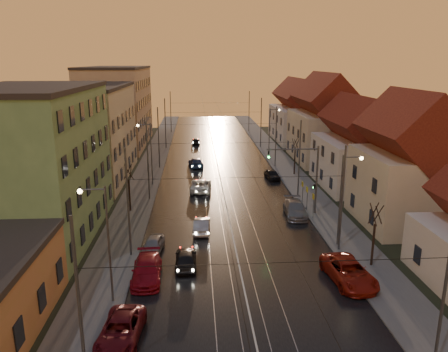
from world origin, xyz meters
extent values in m
plane|color=black|center=(0.00, 0.00, 0.00)|extent=(160.00, 160.00, 0.00)
cube|color=black|center=(0.00, 40.00, 0.02)|extent=(16.00, 120.00, 0.04)
cube|color=#4C4C4C|center=(-10.00, 40.00, 0.07)|extent=(4.00, 120.00, 0.15)
cube|color=#4C4C4C|center=(10.00, 40.00, 0.07)|extent=(4.00, 120.00, 0.15)
cube|color=gray|center=(-2.20, 40.00, 0.06)|extent=(0.06, 120.00, 0.03)
cube|color=gray|center=(-0.77, 40.00, 0.06)|extent=(0.06, 120.00, 0.03)
cube|color=gray|center=(0.77, 40.00, 0.06)|extent=(0.06, 120.00, 0.03)
cube|color=gray|center=(2.20, 40.00, 0.06)|extent=(0.06, 120.00, 0.03)
cube|color=#608D5A|center=(-17.50, 14.00, 6.50)|extent=(10.00, 18.00, 13.00)
cube|color=beige|center=(-17.50, 34.00, 6.00)|extent=(10.00, 20.00, 12.00)
cube|color=tan|center=(-17.50, 58.00, 7.00)|extent=(10.00, 24.00, 14.00)
cube|color=beige|center=(17.00, 15.00, 3.50)|extent=(8.50, 10.00, 7.00)
pyramid|color=#521812|center=(17.00, 15.00, 8.90)|extent=(8.67, 10.20, 3.80)
cube|color=silver|center=(17.00, 28.00, 3.00)|extent=(9.00, 12.00, 6.00)
pyramid|color=#521812|center=(17.00, 28.00, 7.60)|extent=(9.18, 12.24, 3.20)
cube|color=beige|center=(17.00, 43.00, 3.75)|extent=(9.00, 14.00, 7.50)
pyramid|color=#521812|center=(17.00, 43.00, 9.50)|extent=(9.18, 14.28, 4.00)
cube|color=silver|center=(17.00, 61.00, 3.25)|extent=(9.00, 16.00, 6.50)
pyramid|color=#521812|center=(17.00, 61.00, 8.25)|extent=(9.18, 16.32, 3.50)
cylinder|color=#595B60|center=(-8.60, -6.00, 4.50)|extent=(0.16, 0.16, 9.00)
cylinder|color=#595B60|center=(8.60, -6.00, 4.50)|extent=(0.16, 0.16, 9.00)
cylinder|color=#595B60|center=(-8.60, 9.00, 4.50)|extent=(0.16, 0.16, 9.00)
cylinder|color=#595B60|center=(8.60, 9.00, 4.50)|extent=(0.16, 0.16, 9.00)
cylinder|color=#595B60|center=(-8.60, 24.00, 4.50)|extent=(0.16, 0.16, 9.00)
cylinder|color=#595B60|center=(8.60, 24.00, 4.50)|extent=(0.16, 0.16, 9.00)
cylinder|color=#595B60|center=(-8.60, 39.00, 4.50)|extent=(0.16, 0.16, 9.00)
cylinder|color=#595B60|center=(8.60, 39.00, 4.50)|extent=(0.16, 0.16, 9.00)
cylinder|color=#595B60|center=(-8.60, 54.00, 4.50)|extent=(0.16, 0.16, 9.00)
cylinder|color=#595B60|center=(8.60, 54.00, 4.50)|extent=(0.16, 0.16, 9.00)
cylinder|color=#595B60|center=(-8.60, 72.00, 4.50)|extent=(0.16, 0.16, 9.00)
cylinder|color=#595B60|center=(8.60, 72.00, 4.50)|extent=(0.16, 0.16, 9.00)
cylinder|color=#595B60|center=(-8.80, 2.00, 4.00)|extent=(0.14, 0.14, 8.00)
cylinder|color=#595B60|center=(-9.60, 2.00, 7.80)|extent=(1.60, 0.10, 0.10)
sphere|color=#FFD88C|center=(-10.32, 2.00, 7.70)|extent=(0.32, 0.32, 0.32)
cylinder|color=#595B60|center=(8.80, 10.00, 4.00)|extent=(0.14, 0.14, 8.00)
cylinder|color=#595B60|center=(9.60, 10.00, 7.80)|extent=(1.60, 0.10, 0.10)
sphere|color=#FFD88C|center=(10.32, 10.00, 7.70)|extent=(0.32, 0.32, 0.32)
cylinder|color=#595B60|center=(-8.80, 30.00, 4.00)|extent=(0.14, 0.14, 8.00)
cylinder|color=#595B60|center=(-9.60, 30.00, 7.80)|extent=(1.60, 0.10, 0.10)
sphere|color=#FFD88C|center=(-10.32, 30.00, 7.70)|extent=(0.32, 0.32, 0.32)
cylinder|color=#595B60|center=(8.80, 46.00, 4.00)|extent=(0.14, 0.14, 8.00)
cylinder|color=#595B60|center=(9.60, 46.00, 7.80)|extent=(1.60, 0.10, 0.10)
sphere|color=#FFD88C|center=(10.32, 46.00, 7.70)|extent=(0.32, 0.32, 0.32)
cylinder|color=#595B60|center=(9.00, 18.00, 3.60)|extent=(0.20, 0.20, 7.20)
cylinder|color=#595B60|center=(6.40, 18.00, 6.90)|extent=(5.20, 0.14, 0.14)
imported|color=black|center=(4.00, 18.00, 6.30)|extent=(0.15, 0.18, 0.90)
sphere|color=#19FF3F|center=(4.00, 17.88, 6.15)|extent=(0.20, 0.20, 0.20)
cylinder|color=black|center=(-10.20, 20.00, 1.75)|extent=(0.18, 0.18, 3.50)
cylinder|color=black|center=(-9.97, 20.09, 4.30)|extent=(0.37, 0.92, 1.61)
cylinder|color=black|center=(-10.29, 20.23, 4.30)|extent=(0.91, 0.40, 1.61)
cylinder|color=black|center=(-10.43, 19.91, 4.30)|extent=(0.37, 0.92, 1.61)
cylinder|color=black|center=(-10.07, 19.78, 4.30)|extent=(0.84, 0.54, 1.62)
cylinder|color=black|center=(10.20, 6.00, 1.75)|extent=(0.18, 0.18, 3.50)
cylinder|color=black|center=(10.43, 6.09, 4.30)|extent=(0.37, 0.92, 1.61)
cylinder|color=black|center=(10.11, 6.23, 4.30)|extent=(0.91, 0.40, 1.61)
cylinder|color=black|center=(9.97, 5.91, 4.30)|extent=(0.37, 0.92, 1.61)
cylinder|color=black|center=(10.32, 5.78, 4.30)|extent=(0.84, 0.54, 1.62)
cylinder|color=black|center=(10.40, 34.00, 1.75)|extent=(0.18, 0.18, 3.50)
cylinder|color=black|center=(10.63, 34.09, 4.30)|extent=(0.37, 0.92, 1.61)
cylinder|color=black|center=(10.31, 34.23, 4.30)|extent=(0.91, 0.40, 1.61)
cylinder|color=black|center=(10.17, 33.91, 4.30)|extent=(0.37, 0.92, 1.61)
cylinder|color=black|center=(10.53, 33.78, 4.30)|extent=(0.84, 0.54, 1.62)
imported|color=black|center=(-4.11, 6.92, 0.69)|extent=(1.65, 4.04, 1.37)
imported|color=#AEADB3|center=(-2.78, 13.88, 0.66)|extent=(1.67, 4.12, 1.33)
imported|color=silver|center=(-2.68, 27.11, 0.72)|extent=(2.78, 5.34, 1.44)
imported|color=#18274A|center=(-3.26, 39.54, 0.67)|extent=(2.46, 4.83, 1.34)
imported|color=black|center=(-3.19, 57.92, 0.62)|extent=(1.57, 3.66, 1.23)
imported|color=maroon|center=(-7.60, -2.12, 0.67)|extent=(2.58, 4.97, 1.34)
imported|color=maroon|center=(-6.89, 5.06, 0.74)|extent=(2.23, 5.14, 1.47)
imported|color=#949499|center=(-6.87, 9.77, 0.63)|extent=(1.94, 3.86, 1.26)
imported|color=maroon|center=(7.60, 3.74, 0.78)|extent=(3.12, 5.84, 1.56)
imported|color=gray|center=(6.85, 17.65, 0.75)|extent=(2.45, 5.27, 1.49)
imported|color=black|center=(6.94, 31.95, 0.64)|extent=(2.00, 3.92, 1.28)
camera|label=1|loc=(-3.16, -24.05, 15.43)|focal=35.00mm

